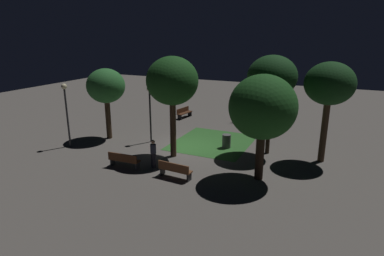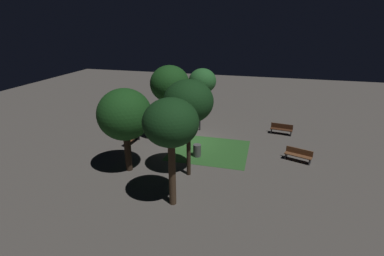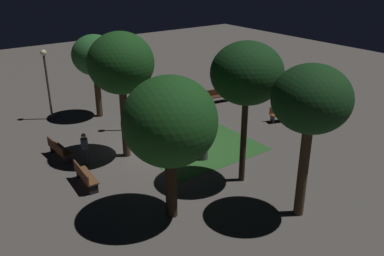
{
  "view_description": "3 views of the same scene",
  "coord_description": "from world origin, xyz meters",
  "views": [
    {
      "loc": [
        8.86,
        -18.28,
        7.21
      ],
      "look_at": [
        0.25,
        0.34,
        1.21
      ],
      "focal_mm": 30.47,
      "sensor_mm": 36.0,
      "label": 1
    },
    {
      "loc": [
        20.3,
        5.28,
        9.09
      ],
      "look_at": [
        0.09,
        -0.12,
        1.19
      ],
      "focal_mm": 26.68,
      "sensor_mm": 36.0,
      "label": 2
    },
    {
      "loc": [
        16.41,
        -9.91,
        8.92
      ],
      "look_at": [
        1.26,
        1.15,
        1.11
      ],
      "focal_mm": 38.34,
      "sensor_mm": 36.0,
      "label": 3
    }
  ],
  "objects": [
    {
      "name": "bench_path_side",
      "position": [
        1.59,
        -4.66,
        0.48
      ],
      "size": [
        1.83,
        0.6,
        0.88
      ],
      "color": "brown",
      "rests_on": "ground"
    },
    {
      "name": "tree_right_canopy",
      "position": [
        8.25,
        1.01,
        4.48
      ],
      "size": [
        2.73,
        2.73,
        5.74
      ],
      "color": "#423021",
      "rests_on": "ground"
    },
    {
      "name": "bench_lawn_edge",
      "position": [
        -3.5,
        6.79,
        0.48
      ],
      "size": [
        0.72,
        1.85,
        0.88
      ],
      "color": "#422314",
      "rests_on": "ground"
    },
    {
      "name": "tree_near_wall",
      "position": [
        0.04,
        -1.89,
        4.53
      ],
      "size": [
        3.0,
        3.0,
        5.98
      ],
      "color": "#423021",
      "rests_on": "ground"
    },
    {
      "name": "ground_plane",
      "position": [
        0.0,
        0.0,
        0.0
      ],
      "size": [
        60.0,
        60.0,
        0.0
      ],
      "primitive_type": "plane",
      "color": "#56514C"
    },
    {
      "name": "lamp_post_near_wall",
      "position": [
        -2.63,
        -0.14,
        2.67
      ],
      "size": [
        0.36,
        0.36,
        3.85
      ],
      "color": "black",
      "rests_on": "ground"
    },
    {
      "name": "tree_back_right",
      "position": [
        -5.77,
        -0.67,
        3.69
      ],
      "size": [
        2.6,
        2.6,
        4.92
      ],
      "color": "#423021",
      "rests_on": "ground"
    },
    {
      "name": "trash_bin",
      "position": [
        2.47,
        0.89,
        0.45
      ],
      "size": [
        0.56,
        0.56,
        0.9
      ],
      "primitive_type": "cylinder",
      "color": "#4C4C4C",
      "rests_on": "ground"
    },
    {
      "name": "bench_by_lamp",
      "position": [
        -1.59,
        -4.66,
        0.48
      ],
      "size": [
        1.82,
        0.58,
        0.88
      ],
      "color": "#512D19",
      "rests_on": "ground"
    },
    {
      "name": "lamp_post_path_center",
      "position": [
        -6.99,
        -3.18,
        2.86
      ],
      "size": [
        0.36,
        0.36,
        4.16
      ],
      "color": "#333338",
      "rests_on": "ground"
    },
    {
      "name": "pedestrian",
      "position": [
        -0.14,
        -3.89,
        0.85
      ],
      "size": [
        0.34,
        0.34,
        1.61
      ],
      "color": "black",
      "rests_on": "ground"
    },
    {
      "name": "tree_tall_center",
      "position": [
        5.11,
        1.0,
        4.72
      ],
      "size": [
        2.9,
        2.9,
        6.01
      ],
      "color": "#2D2116",
      "rests_on": "ground"
    },
    {
      "name": "tree_left_canopy",
      "position": [
        5.51,
        -2.89,
        3.74
      ],
      "size": [
        3.31,
        3.31,
        5.36
      ],
      "color": "#2D2116",
      "rests_on": "ground"
    },
    {
      "name": "bench_front_left",
      "position": [
        1.39,
        7.79,
        0.48
      ],
      "size": [
        1.04,
        1.86,
        0.88
      ],
      "color": "brown",
      "rests_on": "ground"
    },
    {
      "name": "grass_lawn",
      "position": [
        1.27,
        1.53,
        0.01
      ],
      "size": [
        5.0,
        5.66,
        0.01
      ],
      "primitive_type": "cube",
      "color": "#2D6028",
      "rests_on": "ground"
    }
  ]
}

